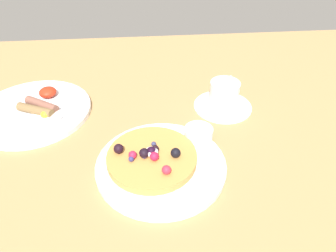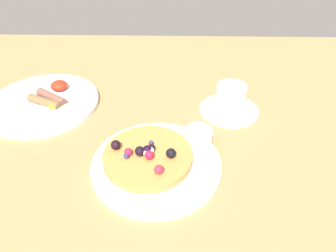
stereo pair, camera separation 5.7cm
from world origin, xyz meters
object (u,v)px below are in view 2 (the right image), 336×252
at_px(coffee_saucer, 229,109).
at_px(breakfast_plate, 43,103).
at_px(pancake_plate, 156,165).
at_px(coffee_cup, 231,97).
at_px(syrup_ramekin, 198,136).

bearing_deg(coffee_saucer, breakfast_plate, 178.21).
xyz_separation_m(pancake_plate, coffee_cup, (0.17, 0.20, 0.03)).
xyz_separation_m(pancake_plate, breakfast_plate, (-0.29, 0.21, -0.00)).
distance_m(breakfast_plate, coffee_saucer, 0.46).
distance_m(pancake_plate, breakfast_plate, 0.36).
height_order(breakfast_plate, coffee_cup, coffee_cup).
xyz_separation_m(pancake_plate, syrup_ramekin, (0.08, 0.07, 0.02)).
relative_size(pancake_plate, breakfast_plate, 0.93).
bearing_deg(breakfast_plate, syrup_ramekin, -20.83).
distance_m(syrup_ramekin, breakfast_plate, 0.40).
bearing_deg(breakfast_plate, coffee_cup, -1.57).
relative_size(breakfast_plate, coffee_saucer, 1.91).
distance_m(pancake_plate, coffee_saucer, 0.26).
height_order(pancake_plate, syrup_ramekin, syrup_ramekin).
bearing_deg(pancake_plate, syrup_ramekin, 38.45).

